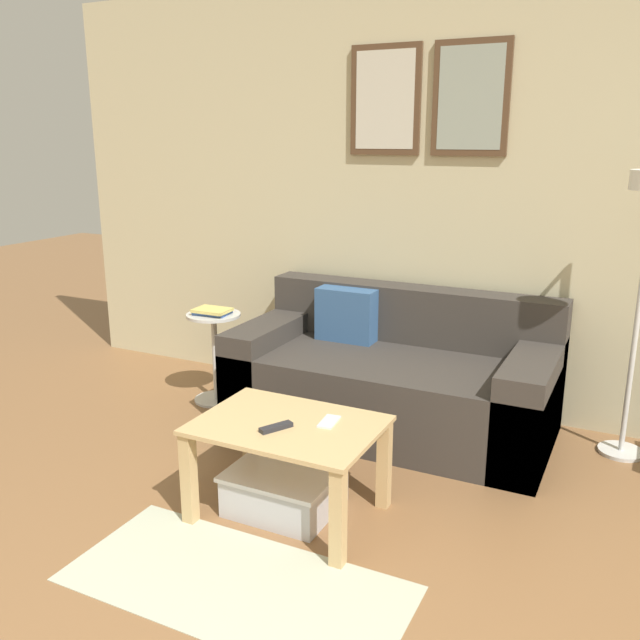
% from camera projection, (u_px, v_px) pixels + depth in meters
% --- Properties ---
extents(wall_back, '(5.60, 0.09, 2.55)m').
position_uv_depth(wall_back, '(462.00, 199.00, 3.95)').
color(wall_back, '#C6BC93').
rests_on(wall_back, ground_plane).
extents(area_rug, '(1.32, 0.61, 0.01)m').
position_uv_depth(area_rug, '(236.00, 583.00, 2.57)').
color(area_rug, '#B2B79E').
rests_on(area_rug, ground_plane).
extents(couch, '(1.79, 0.88, 0.77)m').
position_uv_depth(couch, '(392.00, 380.00, 3.91)').
color(couch, '#38332D').
rests_on(couch, ground_plane).
extents(coffee_table, '(0.79, 0.57, 0.44)m').
position_uv_depth(coffee_table, '(288.00, 442.00, 2.96)').
color(coffee_table, tan).
rests_on(coffee_table, ground_plane).
extents(storage_bin, '(0.48, 0.42, 0.20)m').
position_uv_depth(storage_bin, '(285.00, 489.00, 3.06)').
color(storage_bin, '#B2B2B7').
rests_on(storage_bin, ground_plane).
extents(side_table, '(0.34, 0.34, 0.58)m').
position_uv_depth(side_table, '(215.00, 349.00, 4.27)').
color(side_table, silver).
rests_on(side_table, ground_plane).
extents(book_stack, '(0.23, 0.18, 0.04)m').
position_uv_depth(book_stack, '(212.00, 311.00, 4.18)').
color(book_stack, '#335199').
rests_on(book_stack, side_table).
extents(remote_control, '(0.11, 0.15, 0.02)m').
position_uv_depth(remote_control, '(276.00, 427.00, 2.87)').
color(remote_control, '#232328').
rests_on(remote_control, coffee_table).
extents(cell_phone, '(0.08, 0.15, 0.01)m').
position_uv_depth(cell_phone, '(329.00, 422.00, 2.94)').
color(cell_phone, silver).
rests_on(cell_phone, coffee_table).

